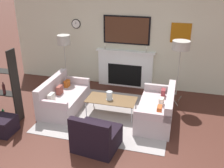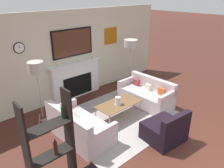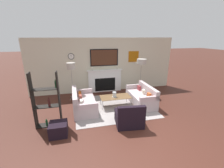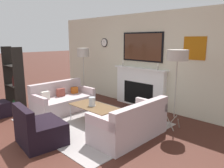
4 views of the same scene
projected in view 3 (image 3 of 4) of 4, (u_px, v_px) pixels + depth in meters
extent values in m
plane|color=#442119|center=(139.00, 151.00, 3.77)|extent=(60.00, 60.00, 0.00)
cube|color=beige|center=(104.00, 65.00, 7.59)|extent=(7.38, 0.07, 2.70)
cube|color=white|center=(105.00, 81.00, 7.72)|extent=(1.68, 0.16, 1.11)
cube|color=black|center=(105.00, 84.00, 7.69)|extent=(1.04, 0.01, 0.67)
cube|color=white|center=(105.00, 70.00, 7.53)|extent=(1.80, 0.22, 0.04)
cylinder|color=#B2AD9E|center=(92.00, 69.00, 7.34)|extent=(0.04, 0.04, 0.10)
cylinder|color=white|center=(92.00, 68.00, 7.31)|extent=(0.03, 0.03, 0.09)
cylinder|color=#B2AD9E|center=(117.00, 68.00, 7.62)|extent=(0.04, 0.04, 0.10)
cylinder|color=white|center=(117.00, 66.00, 7.59)|extent=(0.03, 0.03, 0.09)
cube|color=black|center=(104.00, 58.00, 7.43)|extent=(1.40, 0.04, 0.83)
cube|color=#4C2D1E|center=(104.00, 58.00, 7.41)|extent=(1.30, 0.01, 0.75)
cylinder|color=black|center=(71.00, 56.00, 7.04)|extent=(0.29, 0.02, 0.29)
cylinder|color=silver|center=(71.00, 56.00, 7.02)|extent=(0.25, 0.00, 0.25)
cube|color=black|center=(71.00, 56.00, 7.01)|extent=(0.01, 0.00, 0.06)
cube|color=#A85B0B|center=(134.00, 57.00, 7.77)|extent=(0.55, 0.02, 0.55)
cube|color=#9D9492|center=(114.00, 106.00, 6.15)|extent=(3.06, 2.62, 0.01)
cube|color=#C0ABAE|center=(84.00, 105.00, 5.83)|extent=(0.88, 1.64, 0.40)
cube|color=#C0ABAE|center=(75.00, 96.00, 5.62)|extent=(0.20, 1.62, 0.39)
cube|color=#C2A8AB|center=(82.00, 91.00, 6.44)|extent=(0.84, 0.12, 0.18)
cube|color=#C5A8AF|center=(86.00, 107.00, 5.04)|extent=(0.84, 0.12, 0.18)
cube|color=#B8551B|center=(80.00, 94.00, 6.14)|extent=(0.11, 0.20, 0.19)
cube|color=brown|center=(81.00, 98.00, 5.70)|extent=(0.10, 0.22, 0.22)
cube|color=beige|center=(81.00, 103.00, 5.27)|extent=(0.10, 0.22, 0.22)
cube|color=#C0ABAE|center=(141.00, 99.00, 6.35)|extent=(0.80, 1.61, 0.45)
cube|color=#C0ABAE|center=(148.00, 89.00, 6.30)|extent=(0.17, 1.61, 0.34)
cube|color=#C5A8AD|center=(150.00, 99.00, 5.56)|extent=(0.79, 0.10, 0.18)
cube|color=#BCADAE|center=(134.00, 86.00, 6.95)|extent=(0.79, 0.10, 0.18)
cube|color=#B75226|center=(149.00, 95.00, 5.84)|extent=(0.10, 0.20, 0.20)
cube|color=beige|center=(144.00, 92.00, 6.28)|extent=(0.12, 0.18, 0.18)
cube|color=maroon|center=(139.00, 88.00, 6.71)|extent=(0.11, 0.20, 0.20)
cube|color=black|center=(129.00, 118.00, 4.85)|extent=(0.93, 0.85, 0.43)
cube|color=black|center=(132.00, 112.00, 4.44)|extent=(0.86, 0.24, 0.35)
cube|color=brown|center=(115.00, 97.00, 6.07)|extent=(1.23, 0.62, 0.02)
cylinder|color=#B7B7BC|center=(103.00, 106.00, 5.75)|extent=(0.02, 0.02, 0.40)
cylinder|color=#B7B7BC|center=(131.00, 103.00, 6.01)|extent=(0.02, 0.02, 0.40)
cylinder|color=#B7B7BC|center=(101.00, 100.00, 6.25)|extent=(0.02, 0.02, 0.40)
cylinder|color=#B7B7BC|center=(127.00, 98.00, 6.51)|extent=(0.02, 0.02, 0.40)
cylinder|color=silver|center=(114.00, 94.00, 6.01)|extent=(0.15, 0.15, 0.21)
cylinder|color=silver|center=(114.00, 96.00, 6.02)|extent=(0.08, 0.08, 0.11)
cylinder|color=silver|center=(114.00, 97.00, 6.04)|extent=(0.17, 0.17, 0.01)
cylinder|color=#9E998E|center=(76.00, 97.00, 6.78)|extent=(0.09, 0.23, 0.27)
cylinder|color=#9E998E|center=(72.00, 97.00, 6.78)|extent=(0.17, 0.19, 0.27)
cylinder|color=#9E998E|center=(73.00, 98.00, 6.62)|extent=(0.23, 0.07, 0.27)
cylinder|color=#9E998E|center=(72.00, 82.00, 6.51)|extent=(0.02, 0.02, 1.17)
cylinder|color=#B2ADA3|center=(71.00, 66.00, 6.29)|extent=(0.36, 0.36, 0.27)
cylinder|color=#9E998E|center=(141.00, 91.00, 7.49)|extent=(0.09, 0.23, 0.29)
cylinder|color=#9E998E|center=(138.00, 91.00, 7.49)|extent=(0.17, 0.19, 0.29)
cylinder|color=#9E998E|center=(140.00, 92.00, 7.33)|extent=(0.23, 0.07, 0.29)
cylinder|color=#9E998E|center=(141.00, 77.00, 7.21)|extent=(0.02, 0.02, 1.25)
cylinder|color=#B2ADA3|center=(142.00, 61.00, 6.99)|extent=(0.44, 0.44, 0.23)
cube|color=black|center=(33.00, 101.00, 4.49)|extent=(0.04, 0.28, 1.77)
cube|color=black|center=(59.00, 99.00, 4.66)|extent=(0.04, 0.28, 1.77)
cube|color=black|center=(50.00, 125.00, 4.83)|extent=(0.79, 0.28, 0.02)
cube|color=black|center=(47.00, 106.00, 4.64)|extent=(0.79, 0.28, 0.01)
cube|color=black|center=(45.00, 89.00, 4.47)|extent=(0.79, 0.28, 0.02)
cylinder|color=#3D1919|center=(49.00, 103.00, 4.58)|extent=(0.07, 0.07, 0.23)
cylinder|color=#3D1919|center=(49.00, 99.00, 4.53)|extent=(0.03, 0.03, 0.06)
cylinder|color=#194223|center=(56.00, 84.00, 4.54)|extent=(0.05, 0.05, 0.20)
cylinder|color=#194223|center=(55.00, 80.00, 4.50)|extent=(0.02, 0.02, 0.05)
cylinder|color=#194223|center=(47.00, 123.00, 4.76)|extent=(0.07, 0.07, 0.18)
cylinder|color=#194223|center=(46.00, 120.00, 4.73)|extent=(0.03, 0.03, 0.04)
cube|color=black|center=(59.00, 129.00, 4.32)|extent=(0.50, 0.50, 0.38)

